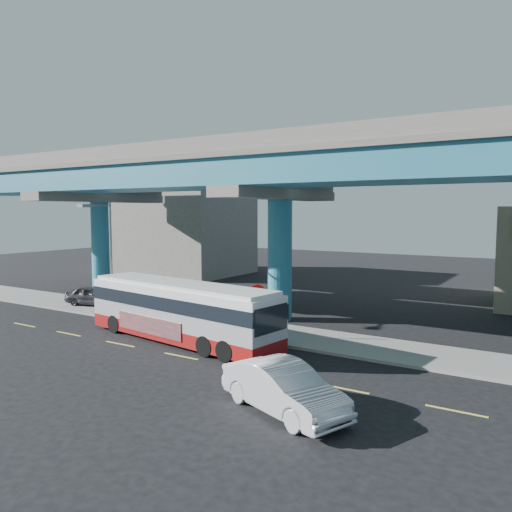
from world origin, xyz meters
The scene contains 10 objects.
ground centered at (0.00, 0.00, 0.00)m, with size 120.00×120.00×0.00m, color black.
sidewalk centered at (0.00, 5.50, 0.07)m, with size 70.00×4.00×0.15m, color gray.
lane_markings centered at (0.00, -0.30, 0.01)m, with size 58.00×0.12×0.01m.
viaduct centered at (0.00, 9.11, 9.14)m, with size 52.00×12.40×11.70m.
building_concrete centered at (-20.00, 24.00, 4.50)m, with size 12.00×10.00×9.00m, color gray.
transit_bus centered at (-1.78, 1.78, 1.67)m, with size 12.12×4.17×3.05m.
sedan centered at (7.12, -3.42, 0.82)m, with size 5.29×3.48×1.65m, color silver.
parked_car centered at (-12.99, 5.56, 0.82)m, with size 4.18×2.49×1.33m, color #333238.
street_lamp centered at (-9.33, 3.46, 4.80)m, with size 0.50×2.35×7.10m.
stop_sign centered at (1.40, 4.18, 2.17)m, with size 0.79×0.32×2.78m.
Camera 1 is at (14.87, -17.57, 6.68)m, focal length 35.00 mm.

